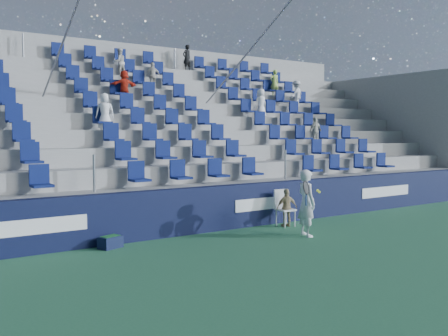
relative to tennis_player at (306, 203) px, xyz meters
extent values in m
plane|color=#2E6C45|center=(-1.66, -1.24, -0.85)|extent=(70.00, 70.00, 0.00)
cube|color=#0D1333|center=(-1.66, 1.91, -0.25)|extent=(24.00, 0.30, 1.20)
cube|color=white|center=(-6.66, 1.75, -0.23)|extent=(3.20, 0.02, 0.34)
cube|color=white|center=(-0.16, 1.75, -0.23)|extent=(1.60, 0.02, 0.34)
cube|color=white|center=(5.34, 1.75, -0.23)|extent=(2.40, 0.02, 0.34)
cube|color=#9A9A95|center=(-1.66, 2.49, -0.25)|extent=(24.00, 0.85, 1.20)
cube|color=#9A9A95|center=(-1.66, 3.34, 0.00)|extent=(24.00, 0.85, 1.70)
cube|color=#9A9A95|center=(-1.66, 4.19, 0.25)|extent=(24.00, 0.85, 2.20)
cube|color=#9A9A95|center=(-1.66, 5.04, 0.50)|extent=(24.00, 0.85, 2.70)
cube|color=#9A9A95|center=(-1.66, 5.89, 0.75)|extent=(24.00, 0.85, 3.20)
cube|color=#9A9A95|center=(-1.66, 6.74, 1.00)|extent=(24.00, 0.85, 3.70)
cube|color=#9A9A95|center=(-1.66, 7.59, 1.25)|extent=(24.00, 0.85, 4.20)
cube|color=#9A9A95|center=(-1.66, 8.44, 1.50)|extent=(24.00, 0.85, 4.70)
cube|color=#9A9A95|center=(-1.66, 9.29, 1.75)|extent=(24.00, 0.85, 5.20)
cube|color=#9A9A95|center=(-1.66, 9.96, 2.25)|extent=(24.00, 0.50, 6.20)
cube|color=#9A9A95|center=(10.19, 5.89, 1.75)|extent=(0.30, 7.65, 5.20)
cube|color=#0D1951|center=(-1.66, 2.49, 0.70)|extent=(16.05, 0.50, 0.70)
cube|color=#0D1951|center=(-1.66, 3.34, 1.20)|extent=(16.05, 0.50, 0.70)
cube|color=#0D1951|center=(-1.66, 4.19, 1.70)|extent=(16.05, 0.50, 0.70)
cube|color=#0D1951|center=(-1.66, 5.04, 2.20)|extent=(16.05, 0.50, 0.70)
cube|color=#0D1951|center=(-1.66, 5.89, 2.70)|extent=(16.05, 0.50, 0.70)
cube|color=#0D1951|center=(-1.66, 6.74, 3.20)|extent=(16.05, 0.50, 0.70)
cube|color=#0D1951|center=(-1.66, 7.59, 3.70)|extent=(16.05, 0.50, 0.70)
cube|color=#0D1951|center=(-1.66, 8.44, 4.20)|extent=(16.05, 0.50, 0.70)
cube|color=#0D1951|center=(-1.66, 9.29, 4.70)|extent=(16.05, 0.50, 0.70)
cylinder|color=gray|center=(-4.66, 5.89, 3.50)|extent=(0.06, 7.68, 4.55)
cylinder|color=gray|center=(1.34, 5.89, 3.50)|extent=(0.06, 7.68, 4.55)
imported|color=beige|center=(4.32, 4.14, 1.85)|extent=(0.60, 0.28, 1.00)
imported|color=white|center=(-3.39, 4.99, 2.39)|extent=(0.60, 0.48, 1.08)
imported|color=silver|center=(5.68, 6.69, 3.41)|extent=(0.82, 0.62, 1.13)
imported|color=red|center=(-2.05, 6.69, 3.35)|extent=(0.95, 0.34, 1.01)
imported|color=white|center=(3.11, 5.84, 2.90)|extent=(0.57, 0.40, 1.09)
imported|color=black|center=(1.83, 9.24, 4.90)|extent=(0.45, 0.35, 1.10)
imported|color=beige|center=(-0.58, 7.54, 3.85)|extent=(0.62, 0.34, 1.00)
imported|color=#ADD153|center=(5.18, 7.54, 3.92)|extent=(0.45, 0.33, 1.13)
imported|color=beige|center=(-1.51, 8.39, 4.36)|extent=(0.54, 0.44, 1.02)
imported|color=white|center=(0.00, 0.00, 0.00)|extent=(0.53, 0.69, 1.70)
cylinder|color=navy|center=(-0.25, -0.25, 0.12)|extent=(0.03, 0.03, 0.28)
torus|color=black|center=(-0.25, -0.25, 0.42)|extent=(0.30, 0.17, 0.28)
plane|color=#262626|center=(-0.25, -0.25, 0.42)|extent=(0.30, 0.16, 0.29)
sphere|color=#D1E034|center=(0.25, -0.20, 0.28)|extent=(0.07, 0.07, 0.07)
sphere|color=#D1E034|center=(0.25, -0.14, 0.31)|extent=(0.07, 0.07, 0.07)
cube|color=white|center=(0.45, 1.31, -0.38)|extent=(0.48, 0.48, 0.04)
cube|color=white|center=(0.45, 1.52, -0.10)|extent=(0.45, 0.08, 0.56)
cylinder|color=white|center=(0.27, 1.13, -0.63)|extent=(0.03, 0.03, 0.45)
cylinder|color=white|center=(0.63, 1.13, -0.63)|extent=(0.03, 0.03, 0.45)
cylinder|color=white|center=(0.27, 1.49, -0.63)|extent=(0.03, 0.03, 0.45)
cylinder|color=white|center=(0.63, 1.49, -0.63)|extent=(0.03, 0.03, 0.45)
imported|color=tan|center=(0.45, 1.26, -0.32)|extent=(0.67, 0.41, 1.06)
cube|color=black|center=(-4.61, 1.51, -0.71)|extent=(0.58, 0.47, 0.27)
cube|color=#1E662D|center=(-4.61, 1.51, -0.65)|extent=(0.46, 0.36, 0.16)
camera|label=1|loc=(-8.70, -9.20, 1.76)|focal=40.00mm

